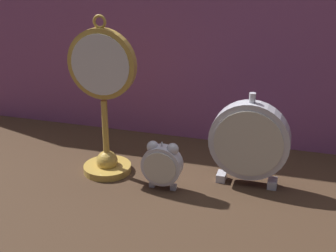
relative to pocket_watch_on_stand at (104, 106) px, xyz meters
name	(u,v)px	position (x,y,z in m)	size (l,w,h in m)	color
ground_plane	(157,196)	(0.15, -0.07, -0.16)	(4.00, 4.00, 0.00)	#422D1E
fabric_backdrop_drape	(196,19)	(0.15, 0.25, 0.16)	(1.63, 0.01, 0.63)	#8E4C7F
pocket_watch_on_stand	(104,106)	(0.00, 0.00, 0.00)	(0.15, 0.11, 0.36)	gold
alarm_clock_twin_bell	(163,163)	(0.15, -0.04, -0.10)	(0.09, 0.03, 0.11)	silver
mantel_clock_silver	(249,141)	(0.32, 0.03, -0.06)	(0.17, 0.04, 0.21)	silver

